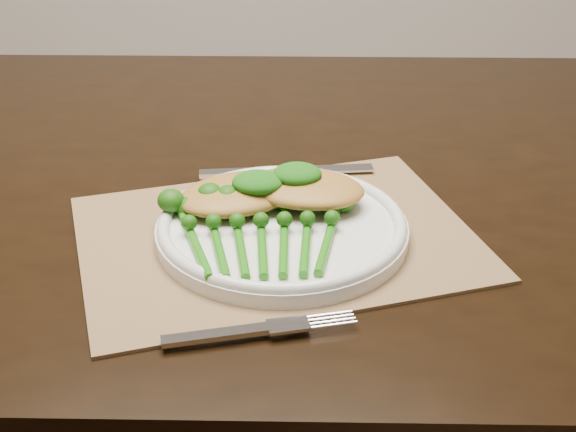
{
  "coord_description": "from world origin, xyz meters",
  "views": [
    {
      "loc": [
        0.06,
        -0.82,
        1.18
      ],
      "look_at": [
        0.06,
        -0.09,
        0.78
      ],
      "focal_mm": 50.0,
      "sensor_mm": 36.0,
      "label": 1
    }
  ],
  "objects_px": {
    "dining_table": "(211,394)",
    "broccolini_bundle": "(262,238)",
    "dinner_plate": "(282,227)",
    "chicken_fillet_left": "(239,194)",
    "placemat": "(276,237)"
  },
  "relations": [
    {
      "from": "broccolini_bundle",
      "to": "placemat",
      "type": "bearing_deg",
      "value": 66.75
    },
    {
      "from": "dining_table",
      "to": "broccolini_bundle",
      "type": "distance_m",
      "value": 0.46
    },
    {
      "from": "dining_table",
      "to": "dinner_plate",
      "type": "distance_m",
      "value": 0.44
    },
    {
      "from": "dining_table",
      "to": "placemat",
      "type": "distance_m",
      "value": 0.43
    },
    {
      "from": "dining_table",
      "to": "chicken_fillet_left",
      "type": "bearing_deg",
      "value": -65.17
    },
    {
      "from": "dining_table",
      "to": "dinner_plate",
      "type": "height_order",
      "value": "dinner_plate"
    },
    {
      "from": "placemat",
      "to": "chicken_fillet_left",
      "type": "xyz_separation_m",
      "value": [
        -0.04,
        0.04,
        0.03
      ]
    },
    {
      "from": "dinner_plate",
      "to": "chicken_fillet_left",
      "type": "xyz_separation_m",
      "value": [
        -0.05,
        0.04,
        0.02
      ]
    },
    {
      "from": "dining_table",
      "to": "placemat",
      "type": "relative_size",
      "value": 3.96
    },
    {
      "from": "dinner_plate",
      "to": "chicken_fillet_left",
      "type": "relative_size",
      "value": 1.96
    },
    {
      "from": "placemat",
      "to": "dinner_plate",
      "type": "relative_size",
      "value": 1.54
    },
    {
      "from": "chicken_fillet_left",
      "to": "broccolini_bundle",
      "type": "distance_m",
      "value": 0.09
    },
    {
      "from": "dinner_plate",
      "to": "broccolini_bundle",
      "type": "bearing_deg",
      "value": -118.2
    },
    {
      "from": "dining_table",
      "to": "dinner_plate",
      "type": "xyz_separation_m",
      "value": [
        0.11,
        -0.18,
        0.39
      ]
    },
    {
      "from": "chicken_fillet_left",
      "to": "broccolini_bundle",
      "type": "relative_size",
      "value": 0.73
    }
  ]
}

